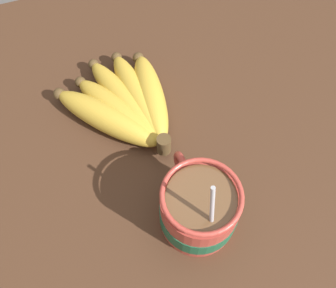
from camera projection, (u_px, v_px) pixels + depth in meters
table at (196, 206)px, 52.17cm from camera, size 98.53×98.53×3.69cm
coffee_mug at (199, 209)px, 45.85cm from camera, size 13.00×9.75×14.39cm
banana_bunch at (127, 105)px, 56.26cm from camera, size 20.54×17.60×4.37cm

